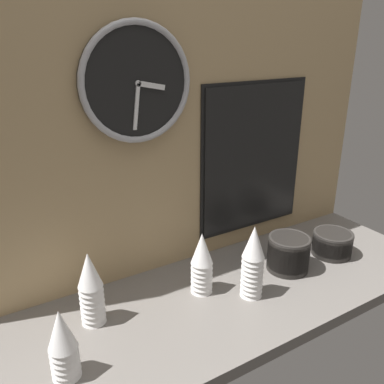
# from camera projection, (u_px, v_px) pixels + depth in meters

# --- Properties ---
(ground_plane) EXTENTS (1.60, 0.56, 0.04)m
(ground_plane) POSITION_uv_depth(u_px,v_px,m) (228.00, 296.00, 1.36)
(ground_plane) COLOR slate
(wall_tiled_back) EXTENTS (1.60, 0.03, 1.05)m
(wall_tiled_back) POSITION_uv_depth(u_px,v_px,m) (187.00, 120.00, 1.37)
(wall_tiled_back) COLOR tan
(wall_tiled_back) RESTS_ON ground_plane
(cup_stack_center_right) EXTENTS (0.07, 0.07, 0.25)m
(cup_stack_center_right) POSITION_uv_depth(u_px,v_px,m) (253.00, 262.00, 1.28)
(cup_stack_center_right) COLOR white
(cup_stack_center_right) RESTS_ON ground_plane
(cup_stack_far_left) EXTENTS (0.07, 0.07, 0.20)m
(cup_stack_far_left) POSITION_uv_depth(u_px,v_px,m) (63.00, 344.00, 0.98)
(cup_stack_far_left) COLOR white
(cup_stack_far_left) RESTS_ON ground_plane
(cup_stack_center) EXTENTS (0.07, 0.07, 0.21)m
(cup_stack_center) POSITION_uv_depth(u_px,v_px,m) (202.00, 263.00, 1.31)
(cup_stack_center) COLOR white
(cup_stack_center) RESTS_ON ground_plane
(cup_stack_left) EXTENTS (0.07, 0.07, 0.23)m
(cup_stack_left) POSITION_uv_depth(u_px,v_px,m) (91.00, 288.00, 1.16)
(cup_stack_left) COLOR white
(cup_stack_left) RESTS_ON ground_plane
(bowl_stack_far_right) EXTENTS (0.15, 0.15, 0.09)m
(bowl_stack_far_right) POSITION_uv_depth(u_px,v_px,m) (332.00, 243.00, 1.56)
(bowl_stack_far_right) COLOR black
(bowl_stack_far_right) RESTS_ON ground_plane
(bowl_stack_right) EXTENTS (0.15, 0.15, 0.13)m
(bowl_stack_right) POSITION_uv_depth(u_px,v_px,m) (289.00, 253.00, 1.45)
(bowl_stack_right) COLOR black
(bowl_stack_right) RESTS_ON ground_plane
(wall_clock) EXTENTS (0.36, 0.03, 0.36)m
(wall_clock) POSITION_uv_depth(u_px,v_px,m) (137.00, 83.00, 1.20)
(wall_clock) COLOR black
(menu_board) EXTENTS (0.48, 0.01, 0.58)m
(menu_board) POSITION_uv_depth(u_px,v_px,m) (253.00, 158.00, 1.55)
(menu_board) COLOR black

